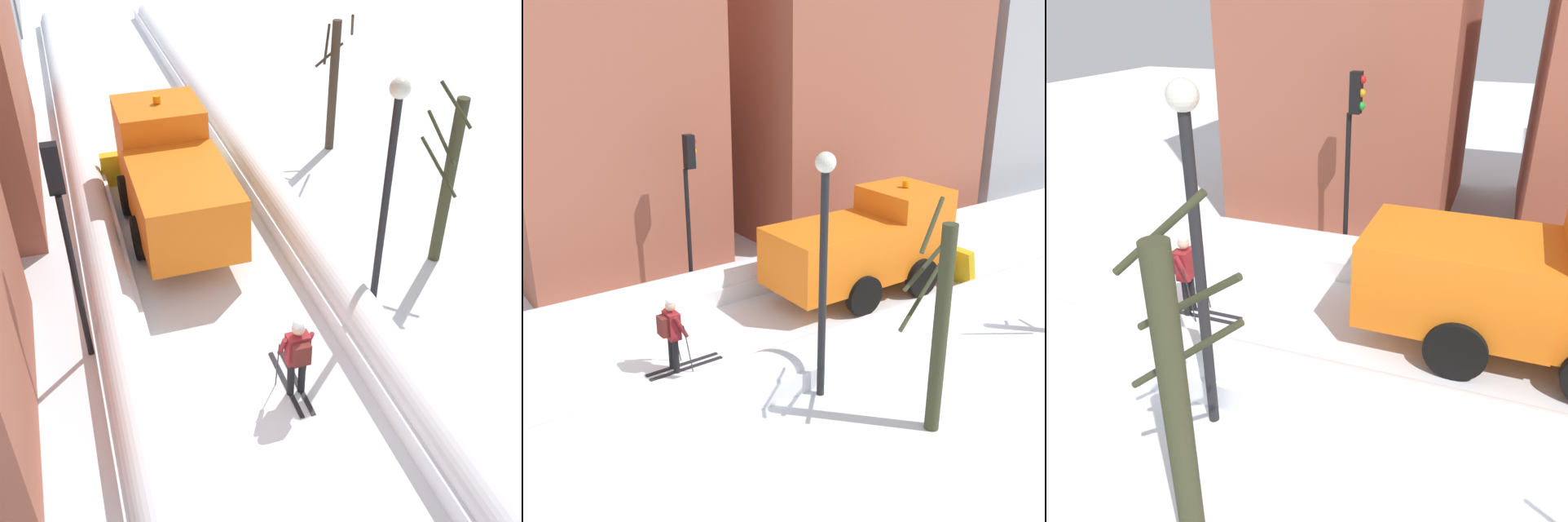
{
  "view_description": "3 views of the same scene",
  "coord_description": "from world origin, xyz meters",
  "views": [
    {
      "loc": [
        -2.76,
        -7.69,
        9.07
      ],
      "look_at": [
        0.69,
        2.77,
        1.28
      ],
      "focal_mm": 43.88,
      "sensor_mm": 36.0,
      "label": 1
    },
    {
      "loc": [
        12.12,
        -5.0,
        7.3
      ],
      "look_at": [
        -0.07,
        3.6,
        1.71
      ],
      "focal_mm": 43.38,
      "sensor_mm": 36.0,
      "label": 2
    },
    {
      "loc": [
        8.71,
        5.89,
        5.92
      ],
      "look_at": [
        -0.89,
        2.27,
        0.92
      ],
      "focal_mm": 36.56,
      "sensor_mm": 36.0,
      "label": 3
    }
  ],
  "objects": [
    {
      "name": "traffic_light_pole",
      "position": [
        -3.07,
        2.57,
        3.2
      ],
      "size": [
        0.28,
        0.42,
        4.58
      ],
      "color": "black",
      "rests_on": "ground"
    },
    {
      "name": "bare_tree_near",
      "position": [
        5.34,
        3.25,
        2.15
      ],
      "size": [
        0.74,
        1.35,
        4.49
      ],
      "color": "#383B24",
      "rests_on": "ground"
    },
    {
      "name": "street_lamp",
      "position": [
        3.19,
        2.24,
        3.26
      ],
      "size": [
        0.4,
        0.4,
        5.14
      ],
      "color": "black",
      "rests_on": "ground"
    },
    {
      "name": "plow_truck",
      "position": [
        -0.37,
        6.74,
        1.48
      ],
      "size": [
        3.2,
        5.98,
        3.12
      ],
      "color": "orange",
      "rests_on": "ground"
    },
    {
      "name": "skier",
      "position": [
        0.53,
        0.15,
        1.0
      ],
      "size": [
        0.62,
        1.8,
        1.81
      ],
      "color": "black",
      "rests_on": "ground"
    }
  ]
}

